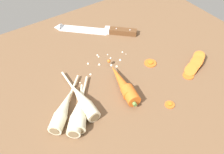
# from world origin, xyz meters

# --- Properties ---
(ground_plane) EXTENTS (1.20, 0.90, 0.04)m
(ground_plane) POSITION_xyz_m (0.00, 0.00, -0.02)
(ground_plane) COLOR brown
(chefs_knife) EXTENTS (0.28, 0.26, 0.04)m
(chefs_knife) POSITION_xyz_m (0.10, 0.26, 0.01)
(chefs_knife) COLOR silver
(chefs_knife) RESTS_ON ground_plane
(whole_carrot) EXTENTS (0.08, 0.22, 0.04)m
(whole_carrot) POSITION_xyz_m (0.01, -0.07, 0.02)
(whole_carrot) COLOR #D6601E
(whole_carrot) RESTS_ON ground_plane
(parsnip_front) EXTENTS (0.12, 0.16, 0.04)m
(parsnip_front) POSITION_xyz_m (-0.16, -0.10, 0.02)
(parsnip_front) COLOR beige
(parsnip_front) RESTS_ON ground_plane
(parsnip_mid_left) EXTENTS (0.05, 0.23, 0.04)m
(parsnip_mid_left) POSITION_xyz_m (-0.13, -0.06, 0.02)
(parsnip_mid_left) COLOR beige
(parsnip_mid_left) RESTS_ON ground_plane
(parsnip_mid_right) EXTENTS (0.18, 0.18, 0.04)m
(parsnip_mid_right) POSITION_xyz_m (-0.20, -0.06, 0.02)
(parsnip_mid_right) COLOR beige
(parsnip_mid_right) RESTS_ON ground_plane
(parsnip_back) EXTENTS (0.16, 0.19, 0.04)m
(parsnip_back) POSITION_xyz_m (-0.17, -0.09, 0.02)
(parsnip_back) COLOR beige
(parsnip_back) RESTS_ON ground_plane
(carrot_slice_stack) EXTENTS (0.13, 0.08, 0.04)m
(carrot_slice_stack) POSITION_xyz_m (0.27, -0.13, 0.01)
(carrot_slice_stack) COLOR #D6601E
(carrot_slice_stack) RESTS_ON ground_plane
(carrot_slice_stray_near) EXTENTS (0.04, 0.04, 0.01)m
(carrot_slice_stray_near) POSITION_xyz_m (0.16, -0.03, 0.00)
(carrot_slice_stray_near) COLOR #D6601E
(carrot_slice_stray_near) RESTS_ON ground_plane
(carrot_slice_stray_mid) EXTENTS (0.03, 0.03, 0.01)m
(carrot_slice_stray_mid) POSITION_xyz_m (0.09, -0.21, 0.00)
(carrot_slice_stray_mid) COLOR #D6601E
(carrot_slice_stray_mid) RESTS_ON ground_plane
(mince_crumbs) EXTENTS (0.22, 0.10, 0.01)m
(mince_crumbs) POSITION_xyz_m (0.03, 0.06, 0.00)
(mince_crumbs) COLOR silver
(mince_crumbs) RESTS_ON ground_plane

